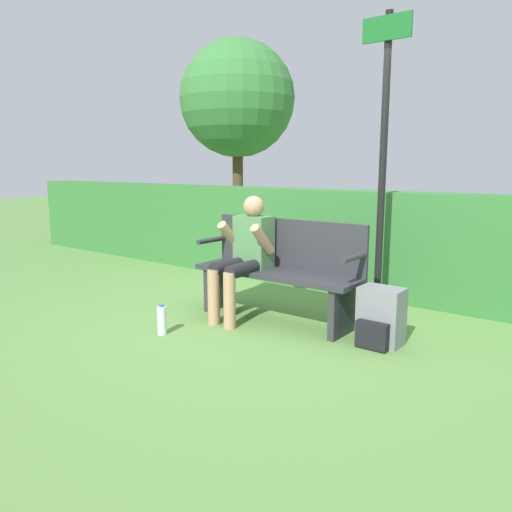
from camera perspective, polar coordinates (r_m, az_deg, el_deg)
name	(u,v)px	position (r m, az deg, el deg)	size (l,w,h in m)	color
ground_plane	(275,320)	(4.76, 2.18, -7.35)	(40.00, 40.00, 0.00)	#5B8942
hedge_back	(348,241)	(5.84, 10.50, 1.67)	(12.00, 0.41, 1.17)	#337033
park_bench	(279,269)	(4.69, 2.70, -1.50)	(1.64, 0.44, 0.94)	#2D2D33
person_seated	(245,251)	(4.71, -1.23, 0.54)	(0.48, 0.64, 1.16)	#4C7F4C
backpack	(380,318)	(4.20, 14.00, -6.88)	(0.35, 0.32, 0.47)	slate
water_bottle	(162,320)	(4.42, -10.71, -7.21)	(0.08, 0.08, 0.27)	silver
signpost	(383,148)	(5.00, 14.34, 11.88)	(0.47, 0.09, 2.83)	black
tree	(237,100)	(10.96, -2.15, 17.43)	(2.41, 2.41, 4.03)	#4C3823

